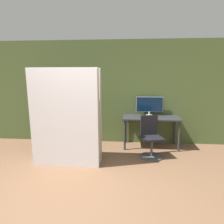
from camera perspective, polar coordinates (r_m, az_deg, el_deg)
ground_plane at (r=3.43m, az=-10.52°, el=-22.24°), size 16.00×16.00×0.00m
wall_back at (r=5.86m, az=-3.02°, el=5.19°), size 8.00×0.06×2.70m
desk at (r=5.53m, az=10.16°, el=-2.24°), size 1.40×0.70×0.77m
monitor at (r=5.72m, az=9.76°, el=1.86°), size 0.69×0.16×0.48m
office_chair at (r=4.96m, az=10.13°, el=-7.37°), size 0.55×0.55×0.91m
bookshelf at (r=6.17m, az=-16.80°, el=0.41°), size 0.76×0.27×1.69m
mattress_near at (r=4.33m, az=-12.18°, el=-1.63°), size 1.34×0.27×1.95m
mattress_far at (r=4.61m, az=-11.07°, el=-0.92°), size 1.34×0.21×1.94m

